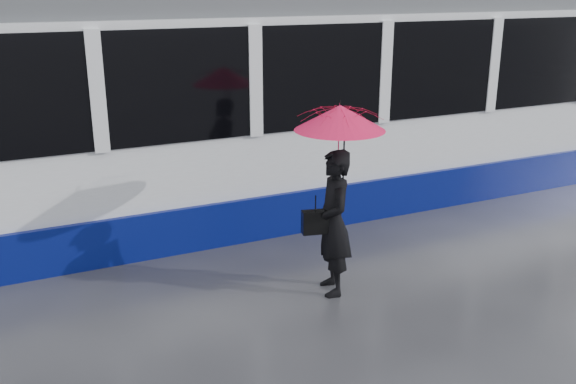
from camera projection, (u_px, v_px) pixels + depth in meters
ground at (192, 297)px, 7.33m from camera, size 90.00×90.00×0.00m
rails at (141, 225)px, 9.47m from camera, size 34.00×1.51×0.02m
woman at (333, 223)px, 7.21m from camera, size 0.54×0.69×1.69m
umbrella at (339, 135)px, 6.92m from camera, size 1.20×1.20×1.14m
handbag at (315, 222)px, 7.13m from camera, size 0.32×0.20×0.44m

